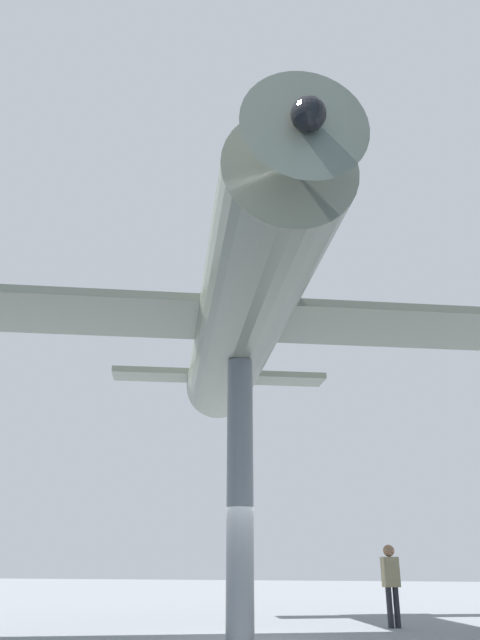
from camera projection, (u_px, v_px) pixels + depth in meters
The scene contains 3 objects.
support_pylon_central at pixel (240, 492), 12.70m from camera, with size 0.55×0.55×5.58m.
suspended_airplane at pixel (241, 317), 13.91m from camera, with size 19.60×13.25×2.99m.
visitor_person at pixel (391, 578), 15.11m from camera, with size 0.46×0.37×1.86m.
Camera 1 is at (-2.96, 12.77, 1.50)m, focal length 35.00 mm.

